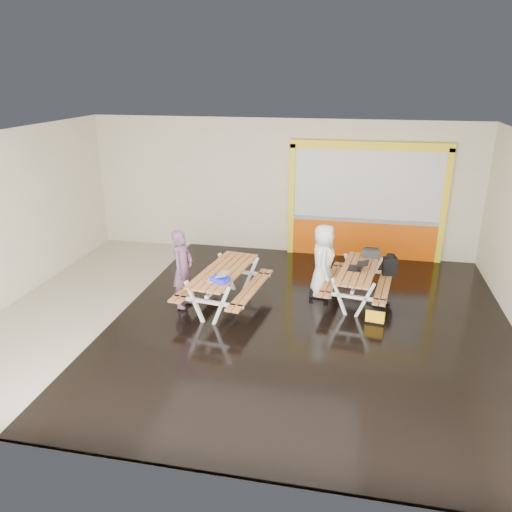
% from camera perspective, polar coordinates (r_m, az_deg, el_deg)
% --- Properties ---
extents(room, '(10.02, 8.02, 3.52)m').
position_cam_1_polar(room, '(9.10, -1.13, 2.48)').
color(room, '#B7AE9B').
rests_on(room, ground).
extents(deck, '(7.50, 7.98, 0.05)m').
position_cam_1_polar(deck, '(9.61, 6.31, -7.83)').
color(deck, black).
rests_on(deck, room).
extents(kiosk, '(3.88, 0.16, 3.00)m').
position_cam_1_polar(kiosk, '(12.77, 12.55, 5.85)').
color(kiosk, '#DC5307').
rests_on(kiosk, room).
extents(picnic_table_left, '(1.70, 2.28, 0.85)m').
position_cam_1_polar(picnic_table_left, '(10.00, -3.72, -2.63)').
color(picnic_table_left, '#BE783E').
rests_on(picnic_table_left, deck).
extents(picnic_table_right, '(1.56, 2.09, 0.77)m').
position_cam_1_polar(picnic_table_right, '(10.44, 11.69, -2.32)').
color(picnic_table_right, '#BE783E').
rests_on(picnic_table_right, deck).
extents(person_left, '(0.46, 0.63, 1.61)m').
position_cam_1_polar(person_left, '(9.96, -8.47, -1.45)').
color(person_left, '#664161').
rests_on(person_left, deck).
extents(person_right, '(0.57, 0.83, 1.62)m').
position_cam_1_polar(person_right, '(10.51, 7.77, -0.61)').
color(person_right, white).
rests_on(person_right, deck).
extents(laptop_left, '(0.41, 0.38, 0.16)m').
position_cam_1_polar(laptop_left, '(9.44, -4.38, -2.45)').
color(laptop_left, silver).
rests_on(laptop_left, picnic_table_left).
extents(laptop_right, '(0.43, 0.39, 0.17)m').
position_cam_1_polar(laptop_right, '(10.31, 11.66, -1.19)').
color(laptop_right, black).
rests_on(laptop_right, picnic_table_right).
extents(blue_pouch, '(0.39, 0.33, 0.10)m').
position_cam_1_polar(blue_pouch, '(9.34, -4.15, -2.73)').
color(blue_pouch, '#1F26E7').
rests_on(blue_pouch, picnic_table_left).
extents(toolbox, '(0.38, 0.20, 0.22)m').
position_cam_1_polar(toolbox, '(11.04, 13.14, 0.33)').
color(toolbox, black).
rests_on(toolbox, picnic_table_right).
extents(backpack, '(0.30, 0.22, 0.47)m').
position_cam_1_polar(backpack, '(10.89, 15.19, -1.02)').
color(backpack, black).
rests_on(backpack, picnic_table_right).
extents(dark_case, '(0.44, 0.35, 0.15)m').
position_cam_1_polar(dark_case, '(10.71, 7.39, -4.18)').
color(dark_case, black).
rests_on(dark_case, deck).
extents(fluke_bag, '(0.40, 0.29, 0.32)m').
position_cam_1_polar(fluke_bag, '(9.78, 13.62, -6.60)').
color(fluke_bag, black).
rests_on(fluke_bag, deck).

